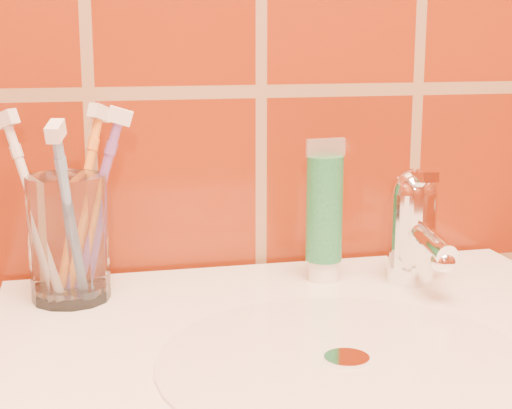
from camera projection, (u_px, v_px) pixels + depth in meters
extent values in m
cylinder|color=silver|center=(347.00, 361.00, 0.61)|extent=(0.30, 0.30, 0.00)
cylinder|color=white|center=(347.00, 359.00, 0.61)|extent=(0.04, 0.04, 0.00)
cylinder|color=white|center=(69.00, 238.00, 0.75)|extent=(0.09, 0.09, 0.12)
cylinder|color=white|center=(323.00, 270.00, 0.82)|extent=(0.03, 0.03, 0.02)
cylinder|color=#196C3D|center=(324.00, 209.00, 0.81)|extent=(0.04, 0.04, 0.11)
cube|color=beige|center=(326.00, 147.00, 0.79)|extent=(0.04, 0.00, 0.02)
cylinder|color=white|center=(412.00, 237.00, 0.81)|extent=(0.05, 0.05, 0.09)
sphere|color=white|center=(414.00, 192.00, 0.80)|extent=(0.05, 0.05, 0.05)
cylinder|color=white|center=(428.00, 239.00, 0.77)|extent=(0.02, 0.09, 0.03)
cube|color=white|center=(419.00, 177.00, 0.78)|extent=(0.02, 0.06, 0.01)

